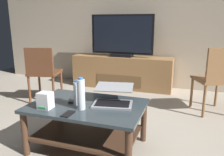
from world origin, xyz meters
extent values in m
plane|color=#9E9384|center=(0.00, 0.00, 0.00)|extent=(7.68, 7.68, 0.00)
cube|color=#B2A38C|center=(0.00, 2.43, 1.40)|extent=(6.40, 0.12, 2.80)
cube|color=#2D383D|center=(-0.14, -0.08, 0.44)|extent=(1.09, 0.72, 0.03)
cube|color=#472D1E|center=(-0.14, -0.08, 0.16)|extent=(0.96, 0.63, 0.02)
cylinder|color=#472D1E|center=(-0.64, -0.39, 0.21)|extent=(0.06, 0.06, 0.43)
cylinder|color=#472D1E|center=(0.36, -0.39, 0.21)|extent=(0.06, 0.06, 0.43)
cylinder|color=#472D1E|center=(-0.64, 0.24, 0.21)|extent=(0.06, 0.06, 0.43)
cylinder|color=#472D1E|center=(0.36, 0.24, 0.21)|extent=(0.06, 0.06, 0.43)
cube|color=olive|center=(-0.43, 2.11, 0.30)|extent=(1.88, 0.41, 0.60)
cube|color=brown|center=(-0.43, 1.90, 0.18)|extent=(0.85, 0.01, 0.21)
cube|color=black|center=(-0.43, 2.09, 0.62)|extent=(0.41, 0.20, 0.05)
cube|color=black|center=(-0.43, 2.09, 1.01)|extent=(1.17, 0.04, 0.71)
cube|color=black|center=(-0.43, 2.07, 1.01)|extent=(1.08, 0.01, 0.64)
cube|color=brown|center=(1.08, 1.34, 0.46)|extent=(0.58, 0.58, 0.04)
cube|color=brown|center=(1.17, 1.15, 0.69)|extent=(0.40, 0.20, 0.45)
cylinder|color=brown|center=(1.18, 1.59, 0.22)|extent=(0.04, 0.04, 0.44)
cylinder|color=brown|center=(0.83, 1.43, 0.22)|extent=(0.04, 0.04, 0.44)
cylinder|color=brown|center=(0.99, 1.09, 0.22)|extent=(0.04, 0.04, 0.44)
cube|color=#59331E|center=(-1.37, 1.01, 0.45)|extent=(0.53, 0.53, 0.04)
cube|color=#59331E|center=(-1.32, 0.82, 0.66)|extent=(0.42, 0.13, 0.41)
cylinder|color=#59331E|center=(-1.23, 1.24, 0.22)|extent=(0.04, 0.04, 0.43)
cylinder|color=#59331E|center=(-1.60, 1.15, 0.22)|extent=(0.04, 0.04, 0.43)
cylinder|color=#59331E|center=(-1.14, 0.87, 0.22)|extent=(0.04, 0.04, 0.43)
cylinder|color=#59331E|center=(-1.51, 0.78, 0.22)|extent=(0.04, 0.04, 0.43)
cube|color=gray|center=(0.10, -0.02, 0.47)|extent=(0.41, 0.31, 0.02)
cube|color=black|center=(0.10, -0.02, 0.48)|extent=(0.35, 0.25, 0.00)
cube|color=gray|center=(0.08, 0.12, 0.60)|extent=(0.41, 0.31, 0.03)
cube|color=#3F8CD8|center=(0.08, 0.11, 0.60)|extent=(0.36, 0.27, 0.03)
cube|color=silver|center=(-0.45, -0.29, 0.53)|extent=(0.12, 0.11, 0.15)
cube|color=#19D84C|center=(-0.45, -0.35, 0.49)|extent=(0.07, 0.00, 0.01)
cylinder|color=silver|center=(-0.22, -0.11, 0.57)|extent=(0.06, 0.06, 0.22)
cylinder|color=blue|center=(-0.22, -0.11, 0.69)|extent=(0.03, 0.03, 0.02)
cylinder|color=silver|center=(-0.13, -0.20, 0.60)|extent=(0.07, 0.07, 0.28)
cylinder|color=blue|center=(-0.13, -0.20, 0.75)|extent=(0.04, 0.04, 0.02)
cube|color=black|center=(-0.19, -0.35, 0.46)|extent=(0.07, 0.14, 0.01)
cube|color=#2D2D30|center=(-0.32, -0.04, 0.47)|extent=(0.09, 0.17, 0.02)
camera|label=1|loc=(0.75, -1.94, 1.23)|focal=36.39mm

